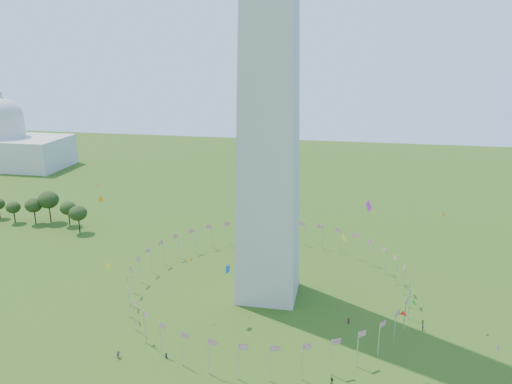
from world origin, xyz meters
TOP-DOWN VIEW (x-y plane):
  - flag_ring at (-0.00, 50.00)m, footprint 80.24×80.24m
  - capitol_building at (-180.00, 180.00)m, footprint 70.00×35.00m
  - kites_aloft at (6.52, 25.23)m, footprint 106.36×62.23m
  - tree_line_west at (-103.89, 90.94)m, footprint 55.48×16.43m

SIDE VIEW (x-z plane):
  - flag_ring at x=0.00m, z-range 0.00..9.00m
  - tree_line_west at x=-103.89m, z-range -1.01..12.07m
  - kites_aloft at x=6.52m, z-range -0.38..40.44m
  - capitol_building at x=-180.00m, z-range 0.00..46.00m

